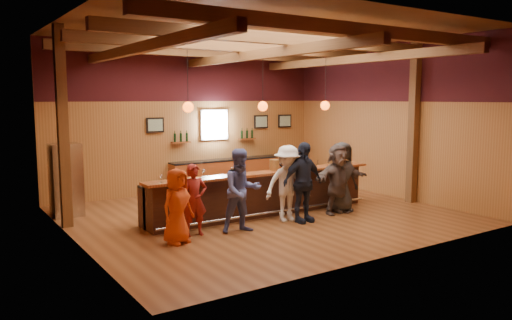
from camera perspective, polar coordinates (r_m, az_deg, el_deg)
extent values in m
plane|color=brown|center=(12.54, 0.76, -6.27)|extent=(9.00, 9.00, 0.00)
cube|color=#925827|center=(15.69, -7.47, 4.67)|extent=(9.00, 0.04, 4.50)
cube|color=#925827|center=(9.19, 14.92, 2.79)|extent=(9.00, 0.04, 4.50)
cube|color=#925827|center=(10.39, -20.27, 3.06)|extent=(0.04, 8.00, 4.50)
cube|color=#925827|center=(15.20, 15.00, 4.41)|extent=(0.04, 8.00, 4.50)
cube|color=brown|center=(12.31, 0.79, 14.56)|extent=(9.00, 8.00, 0.04)
cube|color=#370F13|center=(15.67, -7.53, 9.78)|extent=(9.00, 0.01, 1.70)
cube|color=#370F13|center=(10.40, -20.49, 10.78)|extent=(0.01, 8.00, 1.70)
cube|color=#370F13|center=(15.19, 15.12, 9.69)|extent=(0.01, 8.00, 1.70)
cube|color=#543218|center=(11.89, -21.22, 3.48)|extent=(0.22, 0.22, 4.50)
cube|color=#543218|center=(14.44, 17.57, 4.19)|extent=(0.22, 0.22, 4.50)
cube|color=#543218|center=(9.95, 10.86, 14.47)|extent=(8.80, 0.20, 0.25)
cube|color=#543218|center=(11.46, 3.68, 13.59)|extent=(8.80, 0.20, 0.25)
cube|color=#543218|center=(13.11, -1.73, 12.79)|extent=(8.80, 0.20, 0.25)
cube|color=#543218|center=(14.84, -5.87, 12.09)|extent=(8.80, 0.20, 0.25)
cube|color=#543218|center=(10.86, -12.76, 12.47)|extent=(0.18, 7.80, 0.22)
cube|color=#543218|center=(12.25, 0.79, 12.01)|extent=(0.18, 7.80, 0.22)
cube|color=#543218|center=(14.14, 11.10, 11.23)|extent=(0.18, 7.80, 0.22)
cube|color=black|center=(12.43, 0.76, -3.92)|extent=(6.00, 0.60, 1.05)
cube|color=brown|center=(12.19, 1.24, -1.49)|extent=(6.30, 0.50, 0.06)
cube|color=black|center=(12.67, -0.20, -1.87)|extent=(6.00, 0.48, 0.05)
cube|color=black|center=(12.76, -0.20, -3.98)|extent=(6.00, 0.48, 0.90)
cube|color=silver|center=(13.86, 6.74, -1.33)|extent=(0.45, 0.40, 0.14)
cube|color=silver|center=(14.19, 8.29, -1.16)|extent=(0.45, 0.40, 0.14)
cylinder|color=silver|center=(12.17, 1.87, -5.97)|extent=(6.00, 0.06, 0.06)
cube|color=brown|center=(16.18, -3.11, -1.62)|extent=(4.00, 0.50, 0.90)
cube|color=black|center=(16.11, -3.12, 0.05)|extent=(4.00, 0.52, 0.05)
cube|color=silver|center=(16.02, -4.80, 4.04)|extent=(0.95, 0.08, 0.95)
cube|color=white|center=(15.98, -4.72, 4.03)|extent=(0.78, 0.01, 0.78)
cube|color=black|center=(15.16, -11.46, 3.93)|extent=(0.55, 0.04, 0.45)
cube|color=silver|center=(15.13, -11.42, 3.93)|extent=(0.45, 0.01, 0.35)
cube|color=black|center=(16.94, 0.58, 4.40)|extent=(0.55, 0.04, 0.45)
cube|color=silver|center=(16.92, 0.63, 4.39)|extent=(0.45, 0.01, 0.35)
cube|color=black|center=(17.52, 3.30, 4.47)|extent=(0.55, 0.04, 0.45)
cube|color=silver|center=(17.50, 3.35, 4.47)|extent=(0.45, 0.01, 0.35)
cube|color=brown|center=(15.46, -8.57, 2.01)|extent=(0.60, 0.18, 0.04)
cylinder|color=black|center=(15.36, -9.26, 2.53)|extent=(0.07, 0.07, 0.26)
cylinder|color=black|center=(15.44, -8.58, 2.56)|extent=(0.07, 0.07, 0.26)
cylinder|color=black|center=(15.53, -7.91, 2.60)|extent=(0.07, 0.07, 0.26)
cube|color=brown|center=(16.60, -1.03, 2.44)|extent=(0.60, 0.18, 0.04)
cylinder|color=black|center=(16.48, -1.62, 2.92)|extent=(0.07, 0.07, 0.26)
cylinder|color=black|center=(16.59, -1.03, 2.95)|extent=(0.07, 0.07, 0.26)
cylinder|color=black|center=(16.70, -0.45, 2.98)|extent=(0.07, 0.07, 0.26)
cylinder|color=black|center=(11.21, -7.82, 9.20)|extent=(0.01, 0.01, 1.25)
sphere|color=#FF500C|center=(11.21, -7.77, 6.00)|extent=(0.24, 0.24, 0.24)
cylinder|color=black|center=(12.21, 0.78, 9.09)|extent=(0.01, 0.01, 1.25)
sphere|color=#FF500C|center=(12.20, 0.78, 6.16)|extent=(0.24, 0.24, 0.24)
cylinder|color=black|center=(13.43, 7.95, 8.84)|extent=(0.01, 0.01, 1.25)
sphere|color=#FF500C|center=(13.43, 7.90, 6.18)|extent=(0.24, 0.24, 0.24)
cube|color=silver|center=(13.15, -20.91, -2.13)|extent=(0.70, 0.70, 1.80)
imported|color=#BF3B11|center=(10.11, -9.00, -5.22)|extent=(0.86, 0.70, 1.52)
imported|color=maroon|center=(10.63, -7.05, -4.55)|extent=(0.59, 0.43, 1.53)
imported|color=#4E5B9C|center=(10.79, -1.64, -3.53)|extent=(0.99, 0.83, 1.82)
imported|color=silver|center=(11.76, 3.65, -2.71)|extent=(1.25, 0.83, 1.80)
imported|color=#1B2236|center=(11.69, 5.38, -2.56)|extent=(1.12, 0.48, 1.89)
imported|color=#524441|center=(12.66, 9.32, -2.16)|extent=(1.64, 0.52, 1.77)
imported|color=#292A2C|center=(12.92, 9.77, -1.92)|extent=(0.90, 0.61, 1.80)
imported|color=black|center=(14.26, 3.71, -1.41)|extent=(0.65, 0.51, 1.58)
cylinder|color=brown|center=(12.42, 2.12, -0.57)|extent=(0.25, 0.25, 0.27)
cylinder|color=black|center=(12.57, 3.38, -0.57)|extent=(0.07, 0.07, 0.23)
cylinder|color=black|center=(12.55, 3.38, 0.13)|extent=(0.02, 0.02, 0.08)
cylinder|color=black|center=(12.76, 3.79, -0.40)|extent=(0.08, 0.08, 0.26)
cylinder|color=black|center=(12.74, 3.80, 0.37)|extent=(0.03, 0.03, 0.09)
cylinder|color=silver|center=(10.86, -10.76, -2.50)|extent=(0.06, 0.06, 0.01)
cylinder|color=silver|center=(10.85, -10.76, -2.24)|extent=(0.01, 0.01, 0.09)
sphere|color=silver|center=(10.84, -10.77, -1.85)|extent=(0.07, 0.07, 0.07)
cylinder|color=silver|center=(11.16, -8.12, -2.20)|extent=(0.06, 0.06, 0.01)
cylinder|color=silver|center=(11.15, -8.12, -1.95)|extent=(0.01, 0.01, 0.09)
sphere|color=silver|center=(11.14, -8.13, -1.57)|extent=(0.07, 0.07, 0.07)
cylinder|color=silver|center=(11.42, -6.01, -1.94)|extent=(0.07, 0.07, 0.01)
cylinder|color=silver|center=(11.41, -6.01, -1.66)|extent=(0.01, 0.01, 0.11)
sphere|color=silver|center=(11.40, -6.02, -1.23)|extent=(0.08, 0.08, 0.08)
cylinder|color=silver|center=(11.68, -2.75, -1.71)|extent=(0.08, 0.08, 0.01)
cylinder|color=silver|center=(11.67, -2.75, -1.43)|extent=(0.01, 0.01, 0.11)
sphere|color=silver|center=(11.65, -2.75, -1.00)|extent=(0.09, 0.09, 0.09)
cylinder|color=silver|center=(11.91, -1.52, -1.53)|extent=(0.07, 0.07, 0.01)
cylinder|color=silver|center=(11.91, -1.52, -1.27)|extent=(0.01, 0.01, 0.10)
sphere|color=silver|center=(11.89, -1.52, -0.88)|extent=(0.08, 0.08, 0.08)
cylinder|color=silver|center=(12.73, 4.73, -0.99)|extent=(0.07, 0.07, 0.01)
cylinder|color=silver|center=(12.72, 4.73, -0.76)|extent=(0.01, 0.01, 0.10)
sphere|color=silver|center=(12.71, 4.73, -0.40)|extent=(0.08, 0.08, 0.08)
cylinder|color=silver|center=(13.09, 5.99, -0.79)|extent=(0.06, 0.06, 0.01)
cylinder|color=silver|center=(13.08, 5.99, -0.57)|extent=(0.01, 0.01, 0.09)
sphere|color=silver|center=(13.07, 5.99, -0.24)|extent=(0.07, 0.07, 0.07)
cylinder|color=silver|center=(13.31, 8.25, -0.69)|extent=(0.06, 0.06, 0.01)
cylinder|color=silver|center=(13.31, 8.26, -0.48)|extent=(0.01, 0.01, 0.09)
sphere|color=silver|center=(13.30, 8.26, -0.16)|extent=(0.07, 0.07, 0.07)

